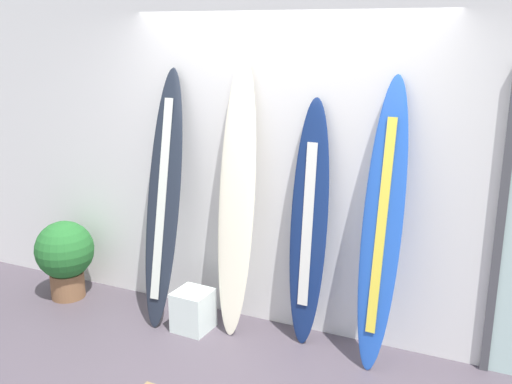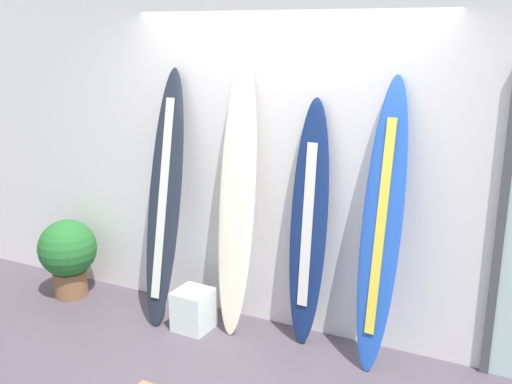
{
  "view_description": "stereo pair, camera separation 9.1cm",
  "coord_description": "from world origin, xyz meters",
  "px_view_note": "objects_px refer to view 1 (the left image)",
  "views": [
    {
      "loc": [
        1.68,
        -2.91,
        2.37
      ],
      "look_at": [
        -0.1,
        0.95,
        1.18
      ],
      "focal_mm": 41.24,
      "sensor_mm": 36.0,
      "label": 1
    },
    {
      "loc": [
        1.76,
        -2.87,
        2.37
      ],
      "look_at": [
        -0.1,
        0.95,
        1.18
      ],
      "focal_mm": 41.24,
      "sensor_mm": 36.0,
      "label": 2
    }
  ],
  "objects_px": {
    "surfboard_ivory": "(237,202)",
    "potted_plant": "(65,254)",
    "surfboard_cobalt": "(382,227)",
    "surfboard_charcoal": "(164,201)",
    "display_block_left": "(193,310)",
    "surfboard_navy": "(309,226)"
  },
  "relations": [
    {
      "from": "surfboard_cobalt",
      "to": "potted_plant",
      "type": "relative_size",
      "value": 2.89
    },
    {
      "from": "potted_plant",
      "to": "surfboard_navy",
      "type": "bearing_deg",
      "value": 5.17
    },
    {
      "from": "surfboard_charcoal",
      "to": "potted_plant",
      "type": "xyz_separation_m",
      "value": [
        -1.04,
        -0.06,
        -0.61
      ]
    },
    {
      "from": "surfboard_ivory",
      "to": "surfboard_navy",
      "type": "xyz_separation_m",
      "value": [
        0.58,
        0.06,
        -0.14
      ]
    },
    {
      "from": "surfboard_navy",
      "to": "surfboard_cobalt",
      "type": "bearing_deg",
      "value": -7.52
    },
    {
      "from": "surfboard_ivory",
      "to": "surfboard_charcoal",
      "type": "bearing_deg",
      "value": -172.23
    },
    {
      "from": "surfboard_charcoal",
      "to": "surfboard_navy",
      "type": "bearing_deg",
      "value": 6.75
    },
    {
      "from": "surfboard_ivory",
      "to": "potted_plant",
      "type": "bearing_deg",
      "value": -175.0
    },
    {
      "from": "surfboard_charcoal",
      "to": "surfboard_cobalt",
      "type": "xyz_separation_m",
      "value": [
        1.76,
        0.07,
        0.01
      ]
    },
    {
      "from": "surfboard_cobalt",
      "to": "potted_plant",
      "type": "bearing_deg",
      "value": -177.4
    },
    {
      "from": "display_block_left",
      "to": "surfboard_charcoal",
      "type": "bearing_deg",
      "value": 161.6
    },
    {
      "from": "surfboard_navy",
      "to": "potted_plant",
      "type": "relative_size",
      "value": 2.64
    },
    {
      "from": "surfboard_ivory",
      "to": "potted_plant",
      "type": "distance_m",
      "value": 1.79
    },
    {
      "from": "surfboard_charcoal",
      "to": "potted_plant",
      "type": "relative_size",
      "value": 2.89
    },
    {
      "from": "surfboard_cobalt",
      "to": "display_block_left",
      "type": "bearing_deg",
      "value": -173.34
    },
    {
      "from": "surfboard_navy",
      "to": "surfboard_cobalt",
      "type": "distance_m",
      "value": 0.58
    },
    {
      "from": "surfboard_charcoal",
      "to": "display_block_left",
      "type": "xyz_separation_m",
      "value": [
        0.31,
        -0.1,
        -0.86
      ]
    },
    {
      "from": "surfboard_ivory",
      "to": "surfboard_cobalt",
      "type": "bearing_deg",
      "value": -0.89
    },
    {
      "from": "surfboard_ivory",
      "to": "surfboard_cobalt",
      "type": "relative_size",
      "value": 1.05
    },
    {
      "from": "surfboard_cobalt",
      "to": "potted_plant",
      "type": "height_order",
      "value": "surfboard_cobalt"
    },
    {
      "from": "potted_plant",
      "to": "surfboard_cobalt",
      "type": "bearing_deg",
      "value": 2.6
    },
    {
      "from": "surfboard_navy",
      "to": "potted_plant",
      "type": "height_order",
      "value": "surfboard_navy"
    }
  ]
}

